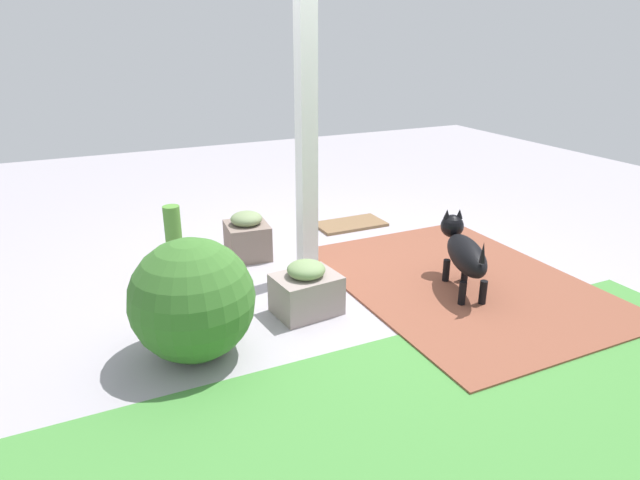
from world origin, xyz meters
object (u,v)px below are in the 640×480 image
Objects in this scene: stone_planter_nearest at (247,237)px; round_shrub at (192,300)px; stone_planter_mid at (306,290)px; doormat at (350,224)px; terracotta_pot_tall at (175,252)px; dog at (464,252)px; porch_pillar at (306,136)px.

round_shrub reaches higher than stone_planter_nearest.
stone_planter_mid is 0.67× the size of doormat.
terracotta_pot_tall reaches higher than doormat.
dog is at bearing 171.34° from stone_planter_mid.
porch_pillar is 3.03× the size of round_shrub.
terracotta_pot_tall is 1.99m from doormat.
stone_planter_mid is at bearing 52.29° from doormat.
dog reaches higher than stone_planter_nearest.
terracotta_pot_tall is 2.31m from dog.
stone_planter_nearest is 0.70× the size of terracotta_pot_tall.
terracotta_pot_tall reaches higher than stone_planter_mid.
terracotta_pot_tall is 0.85× the size of doormat.
dog is at bearing -179.25° from round_shrub.
dog is (-2.09, -0.03, -0.06)m from round_shrub.
stone_planter_mid is (-0.05, 1.19, -0.02)m from stone_planter_nearest.
doormat is (-0.93, -0.97, -1.15)m from porch_pillar.
stone_planter_mid is 1.26m from dog.
stone_planter_mid is 0.90m from round_shrub.
dog is (-1.95, 1.22, 0.11)m from terracotta_pot_tall.
doormat is at bearing -88.56° from dog.
round_shrub reaches higher than stone_planter_mid.
terracotta_pot_tall is at bearing -32.05° from dog.
stone_planter_mid is at bearing 65.07° from porch_pillar.
stone_planter_mid is 1.96m from doormat.
dog is at bearing 91.44° from doormat.
terracotta_pot_tall reaches higher than stone_planter_nearest.
terracotta_pot_tall is at bearing -55.42° from stone_planter_mid.
porch_pillar reaches higher than terracotta_pot_tall.
dog is (-1.29, 1.38, 0.13)m from stone_planter_nearest.
stone_planter_nearest is at bearing -87.83° from stone_planter_mid.
stone_planter_nearest is 1.89m from dog.
stone_planter_nearest is (0.31, -0.61, -0.97)m from porch_pillar.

